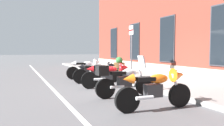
% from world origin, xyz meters
% --- Properties ---
extents(ground_plane, '(140.00, 140.00, 0.00)m').
position_xyz_m(ground_plane, '(0.00, 0.00, 0.00)').
color(ground_plane, '#4C4C4F').
extents(sidewalk, '(29.67, 3.08, 0.16)m').
position_xyz_m(sidewalk, '(0.00, 1.54, 0.08)').
color(sidewalk, slate).
rests_on(sidewalk, ground_plane).
extents(lane_stripe, '(29.67, 0.12, 0.01)m').
position_xyz_m(lane_stripe, '(0.00, -3.20, 0.00)').
color(lane_stripe, silver).
rests_on(lane_stripe, ground_plane).
extents(motorcycle_white_sport, '(0.62, 2.05, 1.04)m').
position_xyz_m(motorcycle_white_sport, '(-3.08, -1.06, 0.57)').
color(motorcycle_white_sport, black).
rests_on(motorcycle_white_sport, ground_plane).
extents(motorcycle_black_sport, '(0.66, 2.16, 0.98)m').
position_xyz_m(motorcycle_black_sport, '(-1.45, -1.05, 0.54)').
color(motorcycle_black_sport, black).
rests_on(motorcycle_black_sport, ground_plane).
extents(motorcycle_red_sport, '(0.72, 2.09, 0.99)m').
position_xyz_m(motorcycle_red_sport, '(-0.08, -1.11, 0.54)').
color(motorcycle_red_sport, black).
rests_on(motorcycle_red_sport, ground_plane).
extents(motorcycle_silver_touring, '(0.62, 2.04, 1.32)m').
position_xyz_m(motorcycle_silver_touring, '(1.55, -1.40, 0.55)').
color(motorcycle_silver_touring, black).
rests_on(motorcycle_silver_touring, ground_plane).
extents(motorcycle_orange_sport, '(0.62, 2.13, 1.03)m').
position_xyz_m(motorcycle_orange_sport, '(3.15, -1.25, 0.56)').
color(motorcycle_orange_sport, black).
rests_on(motorcycle_orange_sport, ground_plane).
extents(parking_sign, '(0.36, 0.07, 2.57)m').
position_xyz_m(parking_sign, '(-1.48, 0.69, 1.81)').
color(parking_sign, '#4C4C51').
rests_on(parking_sign, sidewalk).
extents(barrel_planter, '(0.67, 0.67, 0.97)m').
position_xyz_m(barrel_planter, '(-3.32, 0.96, 0.55)').
color(barrel_planter, brown).
rests_on(barrel_planter, sidewalk).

